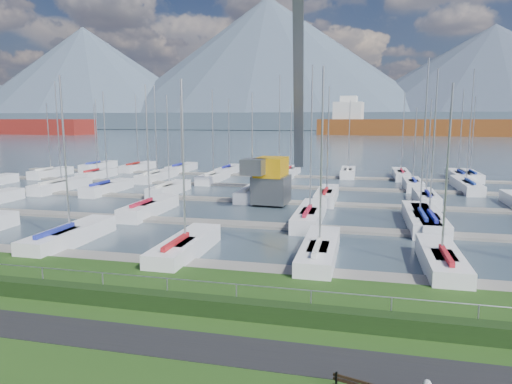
% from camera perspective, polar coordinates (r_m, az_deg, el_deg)
% --- Properties ---
extents(path, '(160.00, 2.00, 0.04)m').
position_cam_1_polar(path, '(17.24, -12.04, -17.82)').
color(path, black).
rests_on(path, grass).
extents(water, '(800.00, 540.00, 0.20)m').
position_cam_1_polar(water, '(277.03, 11.89, 7.27)').
color(water, '#3A4955').
extents(hedge, '(80.00, 0.70, 0.70)m').
position_cam_1_polar(hedge, '(19.25, -8.70, -13.63)').
color(hedge, black).
rests_on(hedge, grass).
extents(fence, '(80.00, 0.04, 0.04)m').
position_cam_1_polar(fence, '(19.29, -8.31, -10.87)').
color(fence, '#9A9CA2').
rests_on(fence, grass).
extents(foothill, '(900.00, 80.00, 12.00)m').
position_cam_1_polar(foothill, '(346.90, 12.22, 8.66)').
color(foothill, '#415160').
rests_on(foothill, water).
extents(mountains, '(1190.00, 360.00, 115.00)m').
position_cam_1_polar(mountains, '(423.24, 13.64, 14.18)').
color(mountains, '#434D63').
rests_on(mountains, water).
extents(docks, '(90.00, 41.60, 0.25)m').
position_cam_1_polar(docks, '(44.09, 4.16, -1.31)').
color(docks, slate).
rests_on(docks, water).
extents(crane, '(5.15, 13.30, 22.35)m').
position_cam_1_polar(crane, '(43.67, 2.84, 5.93)').
color(crane, '#595D61').
rests_on(crane, water).
extents(cargo_ship_west, '(82.31, 22.82, 21.50)m').
position_cam_1_polar(cargo_ship_west, '(276.30, -28.04, 7.26)').
color(cargo_ship_west, maroon).
rests_on(cargo_ship_west, water).
extents(cargo_ship_mid, '(97.25, 26.68, 21.50)m').
position_cam_1_polar(cargo_ship_mid, '(236.56, 18.53, 7.67)').
color(cargo_ship_mid, brown).
rests_on(cargo_ship_mid, water).
extents(sailboat_fleet, '(75.86, 49.65, 13.76)m').
position_cam_1_polar(sailboat_fleet, '(46.15, 4.93, 6.21)').
color(sailboat_fleet, navy).
rests_on(sailboat_fleet, water).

